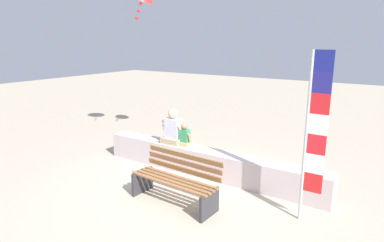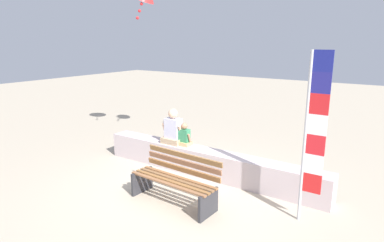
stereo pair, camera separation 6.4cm
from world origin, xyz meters
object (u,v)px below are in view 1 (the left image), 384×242
park_bench (176,180)px  person_child (184,137)px  person_adult (173,130)px  flag_banner (313,131)px

park_bench → person_child: size_ratio=3.29×
person_adult → flag_banner: (3.25, -0.75, 0.64)m
person_adult → person_child: (0.31, 0.00, -0.11)m
person_child → person_adult: bearing=-179.9°
person_child → flag_banner: (2.94, -0.76, 0.75)m
person_adult → flag_banner: 3.39m
person_adult → person_child: bearing=0.1°
flag_banner → park_bench: bearing=-163.8°
person_adult → person_child: person_adult is taller
park_bench → person_adult: 1.82m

